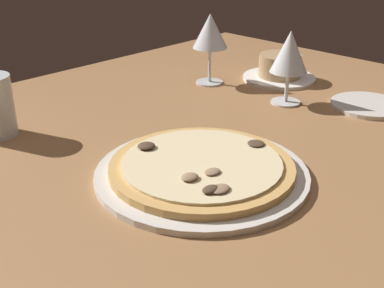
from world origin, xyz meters
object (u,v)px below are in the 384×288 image
Objects in this scene: ramekin_on_saucer at (280,69)px; side_plate at (368,105)px; wine_glass_far at (291,54)px; wine_glass_near at (210,33)px; pizza_main at (202,169)px.

side_plate is (-2.91, -24.74, -2.11)cm from ramekin_on_saucer.
wine_glass_far reaches higher than side_plate.
wine_glass_near reaches higher than ramekin_on_saucer.
ramekin_on_saucer is 19.78cm from wine_glass_near.
pizza_main reaches higher than side_plate.
pizza_main is 2.14× the size of side_plate.
ramekin_on_saucer reaches higher than pizza_main.
ramekin_on_saucer is at bearing -36.40° from wine_glass_near.
wine_glass_far is at bearing -138.89° from ramekin_on_saucer.
ramekin_on_saucer is at bearing 41.11° from wine_glass_far.
wine_glass_far is (-12.79, -11.16, 8.23)cm from ramekin_on_saucer.
wine_glass_far is at bearing 14.36° from pizza_main.
wine_glass_near is (-13.97, 10.30, 9.49)cm from ramekin_on_saucer.
pizza_main is 46.74cm from side_plate.
wine_glass_far is 21.53cm from wine_glass_near.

